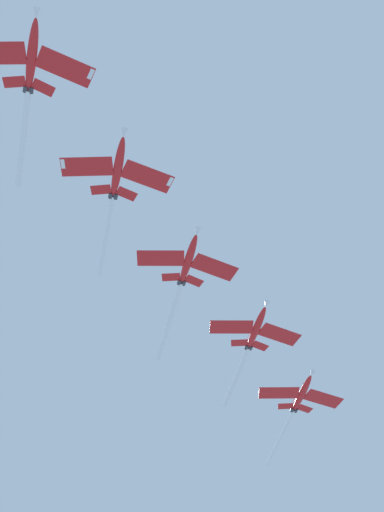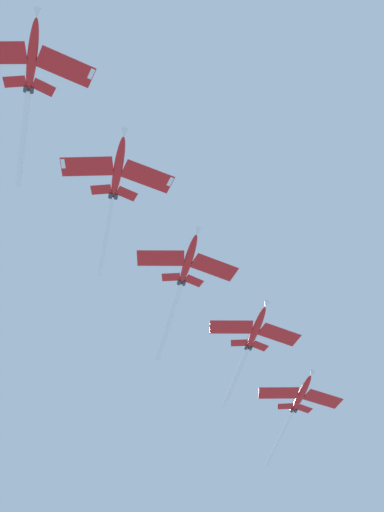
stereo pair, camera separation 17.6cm
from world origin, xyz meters
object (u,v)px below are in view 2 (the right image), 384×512
Objects in this scene: jet_lead at (30,80)px; jet_fourth at (250,343)px; jet_second at (116,181)px; jet_fifth at (297,404)px; jet_third at (182,279)px.

jet_lead is 71.74m from jet_fourth.
jet_lead reaches higher than jet_second.
jet_lead is 0.97× the size of jet_fourth.
jet_fourth is 0.94× the size of jet_fifth.
jet_fourth is (-47.12, -13.71, -4.25)m from jet_second.
jet_lead reaches higher than jet_third.
jet_lead is at bearing 15.42° from jet_fifth.
jet_lead is 22.52m from jet_second.
jet_fifth is (-67.89, -19.42, -7.82)m from jet_second.
jet_second reaches higher than jet_third.
jet_third is 23.94m from jet_fourth.
jet_fourth is (-68.80, -19.00, -7.28)m from jet_lead.
jet_fourth is 21.84m from jet_fifth.
jet_second is 0.95× the size of jet_fourth.
jet_fifth is at bearing -164.03° from jet_second.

